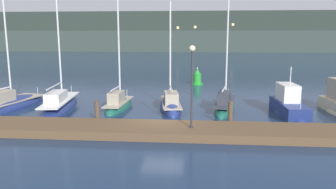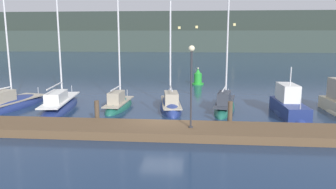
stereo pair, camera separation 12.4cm
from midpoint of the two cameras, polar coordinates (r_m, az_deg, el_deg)
ground_plane at (r=19.49m, az=-1.13°, el=-5.49°), size 400.00×400.00×0.00m
dock at (r=17.88m, az=-1.67°, el=-6.21°), size 32.09×2.80×0.45m
mooring_pile_1 at (r=20.12m, az=-12.40°, el=-3.10°), size 0.28×0.28×1.45m
mooring_pile_2 at (r=19.32m, az=10.62°, el=-3.43°), size 0.28×0.28×1.55m
sailboat_berth_1 at (r=26.63m, az=-26.61°, el=-1.99°), size 3.80×8.15×10.91m
sailboat_berth_2 at (r=25.03m, az=-18.42°, el=-2.00°), size 2.62×7.54×11.22m
sailboat_berth_3 at (r=24.36m, az=-8.74°, el=-1.98°), size 1.66×5.24×8.38m
sailboat_berth_4 at (r=23.86m, az=0.32°, el=-2.22°), size 2.32×6.06×8.50m
sailboat_berth_5 at (r=23.94m, az=9.68°, el=-2.21°), size 2.36×6.15×9.65m
motorboat_berth_6 at (r=23.48m, az=20.08°, el=-2.53°), size 1.78×5.06×3.93m
channel_buoy at (r=35.40m, az=5.02°, el=2.83°), size 1.25×1.25×1.85m
dock_lamppost at (r=17.03m, az=3.99°, el=3.60°), size 0.32×0.32×4.35m
hillside_backdrop at (r=112.86m, az=4.02°, el=10.68°), size 240.00×23.00×12.65m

